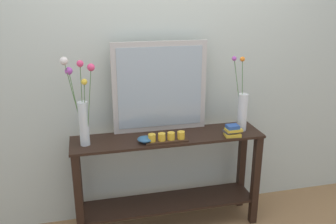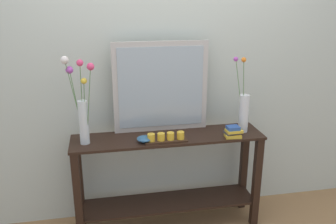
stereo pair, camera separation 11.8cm
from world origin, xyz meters
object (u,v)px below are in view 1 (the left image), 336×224
(console_table, at_px, (168,172))
(vase_right, at_px, (242,109))
(mirror_leaning, at_px, (160,87))
(tall_vase_left, at_px, (81,108))
(decorative_bowl, at_px, (145,139))
(candle_tray, at_px, (167,138))
(book_stack, at_px, (232,131))

(console_table, relative_size, vase_right, 2.48)
(mirror_leaning, height_order, vase_right, mirror_leaning)
(tall_vase_left, xyz_separation_m, vase_right, (1.23, 0.00, -0.10))
(decorative_bowl, bearing_deg, candle_tray, -6.91)
(decorative_bowl, bearing_deg, tall_vase_left, 171.40)
(decorative_bowl, xyz_separation_m, book_stack, (0.68, -0.03, 0.01))
(console_table, height_order, vase_right, vase_right)
(decorative_bowl, relative_size, book_stack, 0.87)
(console_table, relative_size, candle_tray, 4.65)
(console_table, relative_size, book_stack, 11.04)
(vase_right, bearing_deg, decorative_bowl, -175.08)
(tall_vase_left, bearing_deg, mirror_leaning, 14.42)
(candle_tray, xyz_separation_m, decorative_bowl, (-0.16, 0.02, -0.00))
(book_stack, bearing_deg, vase_right, 40.31)
(candle_tray, height_order, book_stack, book_stack)
(console_table, bearing_deg, mirror_leaning, 101.77)
(mirror_leaning, relative_size, candle_tray, 2.33)
(mirror_leaning, height_order, book_stack, mirror_leaning)
(tall_vase_left, bearing_deg, book_stack, -4.93)
(console_table, distance_m, decorative_bowl, 0.40)
(console_table, distance_m, book_stack, 0.61)
(tall_vase_left, relative_size, candle_tray, 1.99)
(candle_tray, relative_size, book_stack, 2.37)
(vase_right, bearing_deg, book_stack, -139.69)
(console_table, height_order, book_stack, book_stack)
(tall_vase_left, xyz_separation_m, book_stack, (1.12, -0.10, -0.24))
(decorative_bowl, bearing_deg, vase_right, 4.92)
(vase_right, xyz_separation_m, decorative_bowl, (-0.79, -0.07, -0.15))
(candle_tray, bearing_deg, console_table, 70.77)
(mirror_leaning, xyz_separation_m, candle_tray, (-0.00, -0.24, -0.33))
(console_table, distance_m, mirror_leaning, 0.68)
(tall_vase_left, height_order, decorative_bowl, tall_vase_left)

